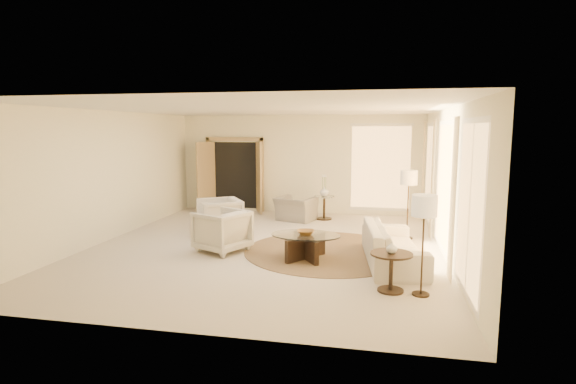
% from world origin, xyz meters
% --- Properties ---
extents(room, '(7.04, 8.04, 2.83)m').
position_xyz_m(room, '(0.00, 0.00, 1.40)').
color(room, beige).
rests_on(room, ground).
extents(windows_right, '(0.10, 6.40, 2.40)m').
position_xyz_m(windows_right, '(3.45, 0.10, 1.35)').
color(windows_right, '#FFBD66').
rests_on(windows_right, room).
extents(window_back_corner, '(1.70, 0.10, 2.40)m').
position_xyz_m(window_back_corner, '(2.30, 3.95, 1.35)').
color(window_back_corner, '#FFBD66').
rests_on(window_back_corner, room).
extents(curtains_right, '(0.06, 5.20, 2.60)m').
position_xyz_m(curtains_right, '(3.40, 1.00, 1.30)').
color(curtains_right, beige).
rests_on(curtains_right, room).
extents(french_doors, '(1.95, 0.66, 2.16)m').
position_xyz_m(french_doors, '(-1.90, 3.82, 1.07)').
color(french_doors, tan).
rests_on(french_doors, room).
extents(area_rug, '(3.56, 3.56, 0.01)m').
position_xyz_m(area_rug, '(1.31, -0.07, 0.01)').
color(area_rug, '#3F2D1B').
rests_on(area_rug, room).
extents(sofa, '(1.19, 2.44, 0.68)m').
position_xyz_m(sofa, '(2.54, -0.61, 0.34)').
color(sofa, beige).
rests_on(sofa, room).
extents(armchair_left, '(1.20, 1.21, 0.93)m').
position_xyz_m(armchair_left, '(-1.28, 0.82, 0.46)').
color(armchair_left, beige).
rests_on(armchair_left, room).
extents(armchair_right, '(1.13, 1.16, 0.91)m').
position_xyz_m(armchair_right, '(-0.76, -0.47, 0.45)').
color(armchair_right, beige).
rests_on(armchair_right, room).
extents(accent_chair, '(1.11, 0.89, 0.84)m').
position_xyz_m(accent_chair, '(0.12, 2.80, 0.42)').
color(accent_chair, gray).
rests_on(accent_chair, room).
extents(coffee_table, '(1.33, 1.33, 0.47)m').
position_xyz_m(coffee_table, '(0.96, -0.70, 0.30)').
color(coffee_table, black).
rests_on(coffee_table, room).
extents(end_table, '(0.62, 0.62, 0.59)m').
position_xyz_m(end_table, '(2.47, -2.09, 0.40)').
color(end_table, black).
rests_on(end_table, room).
extents(side_table, '(0.54, 0.54, 0.63)m').
position_xyz_m(side_table, '(0.84, 3.10, 0.38)').
color(side_table, black).
rests_on(side_table, room).
extents(floor_lamp_near, '(0.37, 0.37, 1.52)m').
position_xyz_m(floor_lamp_near, '(2.90, 1.33, 1.29)').
color(floor_lamp_near, black).
rests_on(floor_lamp_near, room).
extents(floor_lamp_far, '(0.36, 0.36, 1.48)m').
position_xyz_m(floor_lamp_far, '(2.90, -2.17, 1.26)').
color(floor_lamp_far, black).
rests_on(floor_lamp_far, room).
extents(bowl, '(0.37, 0.37, 0.08)m').
position_xyz_m(bowl, '(0.96, -0.70, 0.51)').
color(bowl, brown).
rests_on(bowl, coffee_table).
extents(end_vase, '(0.19, 0.19, 0.18)m').
position_xyz_m(end_vase, '(2.47, -2.09, 0.67)').
color(end_vase, white).
rests_on(end_vase, end_table).
extents(side_vase, '(0.29, 0.29, 0.25)m').
position_xyz_m(side_vase, '(0.84, 3.10, 0.76)').
color(side_vase, white).
rests_on(side_vase, side_table).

